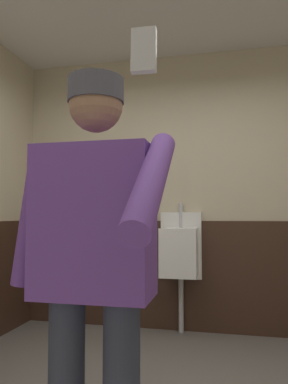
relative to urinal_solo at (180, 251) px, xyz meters
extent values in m
cube|color=beige|center=(0.05, 0.22, 0.60)|extent=(4.00, 0.12, 2.76)
cube|color=#382319|center=(0.05, 0.14, -0.24)|extent=(3.40, 0.03, 1.06)
cube|color=white|center=(0.00, 0.13, 0.05)|extent=(0.40, 0.05, 0.65)
cube|color=white|center=(0.00, -0.04, 0.00)|extent=(0.34, 0.30, 0.45)
cylinder|color=#B7BABF|center=(0.00, 0.12, 0.34)|extent=(0.04, 0.04, 0.24)
cylinder|color=#B7BABF|center=(0.00, 0.09, -0.50)|extent=(0.05, 0.05, 0.55)
cube|color=#60388C|center=(-0.08, -2.11, 0.32)|extent=(0.45, 0.24, 0.58)
cylinder|color=#60388C|center=(-0.35, -2.11, 0.34)|extent=(0.17, 0.09, 0.56)
cylinder|color=#60388C|center=(0.19, -2.33, 0.46)|extent=(0.09, 0.50, 0.39)
sphere|color=#8C664C|center=(-0.08, -2.11, 0.78)|extent=(0.21, 0.21, 0.21)
cylinder|color=#3F3F47|center=(-0.08, -2.11, 0.84)|extent=(0.22, 0.22, 0.10)
cube|color=silver|center=(0.23, -2.62, 0.74)|extent=(0.06, 0.03, 0.11)
camera|label=1|loc=(0.41, -3.43, 0.35)|focal=33.62mm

